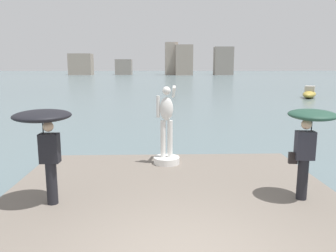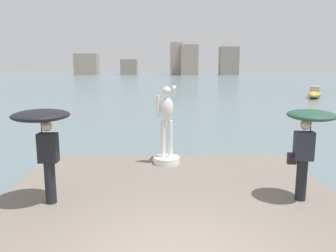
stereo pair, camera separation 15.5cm
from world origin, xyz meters
name	(u,v)px [view 1 (the left image)]	position (x,y,z in m)	size (l,w,h in m)	color
ground_plane	(159,91)	(0.00, 40.00, 0.00)	(400.00, 400.00, 0.00)	slate
pier	(174,226)	(0.00, 1.52, 0.20)	(7.47, 9.04, 0.40)	#70665B
statue_white_figure	(167,136)	(-0.04, 5.04, 1.22)	(0.76, 0.94, 2.28)	white
onlooker_left	(44,128)	(-2.57, 2.25, 1.99)	(1.17, 1.18, 1.96)	black
onlooker_right	(309,131)	(2.85, 2.30, 1.89)	(1.08, 1.08, 1.94)	black
boat_mid	(309,93)	(15.45, 29.53, 0.45)	(3.00, 4.03, 1.20)	#B2993D
distant_skyline	(158,62)	(0.11, 122.36, 4.80)	(60.66, 12.69, 12.00)	gray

